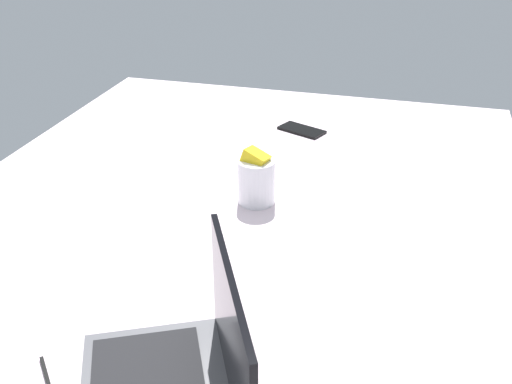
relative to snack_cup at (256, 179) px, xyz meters
The scene contains 3 objects.
bed_mattress 17.18cm from the snack_cup, 30.01° to the right, with size 180.00×140.00×18.00cm, color silver.
snack_cup is the anchor object (origin of this frame).
cell_phone 46.90cm from the snack_cup, behind, with size 6.80×14.00×0.80cm, color black.
Camera 1 is at (113.98, 36.72, 88.10)cm, focal length 41.58 mm.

